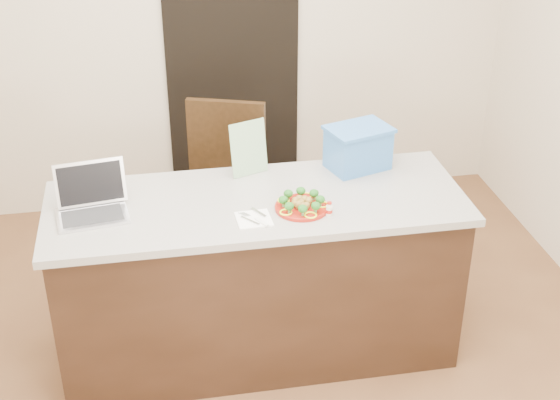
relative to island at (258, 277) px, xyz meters
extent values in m
plane|color=brown|center=(0.00, -0.25, -0.46)|extent=(4.00, 4.00, 0.00)
plane|color=beige|center=(0.00, 1.75, 0.89)|extent=(4.00, 0.00, 4.00)
cube|color=black|center=(0.10, 1.73, 0.54)|extent=(0.90, 0.02, 2.00)
cube|color=black|center=(0.00, 0.00, -0.02)|extent=(2.00, 0.70, 0.88)
cube|color=beige|center=(0.00, 0.00, 0.44)|extent=(2.06, 0.76, 0.04)
cylinder|color=maroon|center=(0.20, -0.13, 0.47)|extent=(0.26, 0.26, 0.02)
torus|color=maroon|center=(0.20, -0.13, 0.47)|extent=(0.26, 0.26, 0.01)
sphere|color=olive|center=(0.20, -0.13, 0.49)|extent=(0.04, 0.04, 0.04)
sphere|color=olive|center=(0.23, -0.11, 0.49)|extent=(0.04, 0.04, 0.04)
sphere|color=olive|center=(0.21, -0.10, 0.49)|extent=(0.04, 0.04, 0.04)
sphere|color=olive|center=(0.19, -0.10, 0.49)|extent=(0.04, 0.04, 0.04)
sphere|color=olive|center=(0.17, -0.11, 0.49)|extent=(0.04, 0.04, 0.04)
sphere|color=olive|center=(0.17, -0.13, 0.49)|extent=(0.04, 0.04, 0.04)
sphere|color=olive|center=(0.17, -0.15, 0.49)|extent=(0.04, 0.04, 0.04)
sphere|color=olive|center=(0.19, -0.16, 0.49)|extent=(0.04, 0.04, 0.04)
sphere|color=olive|center=(0.22, -0.16, 0.49)|extent=(0.04, 0.04, 0.04)
ellipsoid|color=#164E14|center=(0.11, -0.11, 0.51)|extent=(0.05, 0.05, 0.04)
ellipsoid|color=#164E14|center=(0.13, -0.18, 0.51)|extent=(0.05, 0.05, 0.04)
ellipsoid|color=#164E14|center=(0.19, -0.22, 0.51)|extent=(0.05, 0.05, 0.04)
ellipsoid|color=#164E14|center=(0.25, -0.20, 0.51)|extent=(0.05, 0.05, 0.04)
ellipsoid|color=#164E14|center=(0.29, -0.14, 0.51)|extent=(0.05, 0.05, 0.04)
ellipsoid|color=#164E14|center=(0.27, -0.08, 0.51)|extent=(0.05, 0.05, 0.04)
ellipsoid|color=#164E14|center=(0.21, -0.04, 0.51)|extent=(0.05, 0.05, 0.04)
ellipsoid|color=#164E14|center=(0.15, -0.06, 0.51)|extent=(0.05, 0.05, 0.04)
torus|color=#F2FE1A|center=(0.12, -0.06, 0.48)|extent=(0.06, 0.06, 0.01)
torus|color=#F2FE1A|center=(0.11, -0.18, 0.48)|extent=(0.06, 0.06, 0.01)
torus|color=#F2FE1A|center=(0.22, -0.23, 0.48)|extent=(0.06, 0.06, 0.01)
torus|color=#F2FE1A|center=(0.30, -0.14, 0.48)|extent=(0.06, 0.06, 0.01)
torus|color=#F2FE1A|center=(0.24, -0.04, 0.48)|extent=(0.06, 0.06, 0.01)
cube|color=white|center=(-0.04, -0.19, 0.46)|extent=(0.17, 0.17, 0.01)
cube|color=#BABBBF|center=(-0.06, -0.21, 0.47)|extent=(0.08, 0.10, 0.00)
cube|color=#BABBBF|center=(-0.06, -0.15, 0.47)|extent=(0.05, 0.06, 0.00)
cube|color=white|center=(-0.01, -0.23, 0.47)|extent=(0.06, 0.08, 0.01)
cube|color=#BABBBF|center=(-0.01, -0.14, 0.47)|extent=(0.07, 0.10, 0.00)
cylinder|color=silver|center=(0.32, -0.21, 0.48)|extent=(0.03, 0.03, 0.05)
cylinder|color=silver|center=(0.32, -0.21, 0.51)|extent=(0.02, 0.02, 0.01)
cylinder|color=red|center=(0.32, -0.21, 0.52)|extent=(0.02, 0.02, 0.01)
cylinder|color=red|center=(0.32, -0.21, 0.48)|extent=(0.03, 0.03, 0.02)
cube|color=silver|center=(-0.79, -0.03, 0.47)|extent=(0.36, 0.27, 0.01)
cube|color=silver|center=(-0.79, 0.08, 0.58)|extent=(0.33, 0.10, 0.22)
cube|color=black|center=(-0.79, 0.08, 0.58)|extent=(0.30, 0.09, 0.19)
cube|color=#28282B|center=(-0.79, -0.04, 0.47)|extent=(0.30, 0.20, 0.00)
cube|color=silver|center=(0.00, 0.29, 0.60)|extent=(0.20, 0.11, 0.29)
cube|color=#326CB6|center=(0.58, 0.26, 0.56)|extent=(0.35, 0.29, 0.21)
cube|color=#326CB6|center=(0.58, 0.26, 0.68)|extent=(0.38, 0.32, 0.02)
cube|color=#321E0F|center=(-0.04, 0.74, 0.04)|extent=(0.60, 0.60, 0.04)
cube|color=#321E0F|center=(-0.04, 0.95, 0.34)|extent=(0.46, 0.20, 0.54)
cylinder|color=#321E0F|center=(-0.24, 0.53, -0.21)|extent=(0.04, 0.04, 0.51)
cylinder|color=#321E0F|center=(0.16, 0.53, -0.21)|extent=(0.04, 0.04, 0.51)
cylinder|color=#321E0F|center=(-0.24, 0.94, -0.21)|extent=(0.04, 0.04, 0.51)
cylinder|color=#321E0F|center=(0.16, 0.94, -0.21)|extent=(0.04, 0.04, 0.51)
camera|label=1|loc=(-0.48, -3.31, 2.31)|focal=50.00mm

